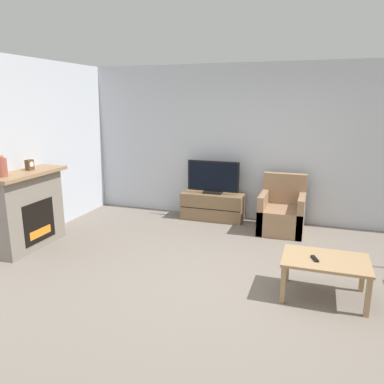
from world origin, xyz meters
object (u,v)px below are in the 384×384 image
Objects in this scene: tv_stand at (213,206)px; coffee_table at (325,264)px; mantel_vase_left at (2,167)px; mantel_clock at (30,165)px; remote at (315,259)px; armchair at (282,213)px; tv at (213,178)px; fireplace at (27,209)px.

tv_stand is 2.95m from coffee_table.
mantel_clock is at bearing 89.91° from mantel_vase_left.
remote is at bearing -154.72° from coffee_table.
mantel_vase_left is at bearing -146.38° from armchair.
armchair is (1.23, -0.23, 0.05)m from tv_stand.
tv is 1.33m from armchair.
tv is at bearing -90.00° from tv_stand.
mantel_clock is 0.16× the size of armchair.
tv_stand is (2.17, 2.12, -0.33)m from fireplace.
mantel_clock is (0.02, 0.12, 0.62)m from fireplace.
coffee_table is at bearing -72.39° from armchair.
mantel_clock reaches higher than coffee_table.
mantel_vase_left is (0.02, -0.37, 0.68)m from fireplace.
tv is 2.93m from remote.
tv reaches higher than tv_stand.
mantel_vase_left is 4.18m from armchair.
tv_stand is at bearing 49.09° from mantel_vase_left.
tv reaches higher than coffee_table.
remote is at bearing -52.70° from tv.
fireplace reaches higher than remote.
coffee_table is at bearing 4.28° from remote.
tv reaches higher than remote.
mantel_clock is at bearing 154.25° from remote.
coffee_table is (0.65, -2.04, 0.09)m from armchair.
fireplace is 4.06m from coffee_table.
mantel_vase_left is 3.44m from tv_stand.
remote is (1.77, -2.32, 0.21)m from tv_stand.
tv_stand is 2.93m from remote.
mantel_clock is 3.92m from armchair.
armchair is at bearing -10.75° from tv_stand.
mantel_clock is 0.16× the size of tv.
mantel_clock is 4.00m from remote.
coffee_table is (1.88, -2.27, -0.37)m from tv.
mantel_vase_left is at bearing -176.94° from coffee_table.
mantel_clock reaches higher than fireplace.
mantel_clock is 2.97m from tv.
fireplace reaches higher than coffee_table.
coffee_table is (1.88, -2.27, 0.14)m from tv_stand.
tv_stand is 0.51m from tv.
tv is (2.17, 2.12, 0.18)m from fireplace.
mantel_vase_left reaches higher than tv.
fireplace is at bearing -135.68° from tv_stand.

